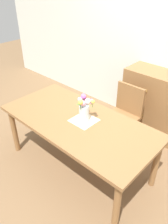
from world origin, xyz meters
name	(u,v)px	position (x,y,z in m)	size (l,w,h in m)	color
ground_plane	(79,165)	(0.00, 0.00, 0.00)	(12.00, 12.00, 0.00)	brown
back_wall	(155,36)	(0.00, 1.60, 1.40)	(7.00, 0.10, 2.80)	silver
dining_table	(78,126)	(0.00, 0.00, 0.65)	(1.88, 0.91, 0.73)	olive
chair_far	(124,112)	(0.12, 0.80, 0.52)	(0.42, 0.42, 0.90)	olive
placemat	(84,120)	(0.06, 0.04, 0.74)	(0.27, 0.27, 0.01)	beige
flower_vase	(84,109)	(0.06, 0.04, 0.89)	(0.20, 0.21, 0.30)	silver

